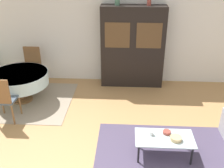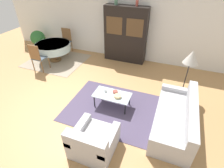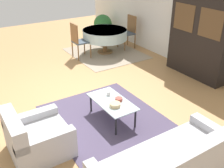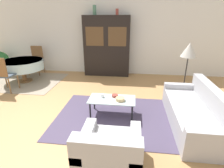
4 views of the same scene
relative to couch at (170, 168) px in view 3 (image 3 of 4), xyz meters
The scene contains 15 objects.
ground_plane 2.92m from the couch, behind, with size 14.00×14.00×0.00m, color tan.
wall_back 4.55m from the couch, 130.93° to the left, with size 10.00×0.06×2.70m.
area_rug 1.67m from the couch, behind, with size 2.60×2.00×0.01m.
dining_rug 5.27m from the couch, 158.11° to the left, with size 2.25×1.99×0.01m.
couch is the anchor object (origin of this frame).
armchair 2.05m from the couch, 140.36° to the right, with size 0.88×0.89×0.76m.
coffee_table 1.74m from the couch, behind, with size 1.02×0.54×0.39m.
display_cabinet 3.90m from the couch, 126.43° to the left, with size 1.64×0.44×2.13m.
dining_table 5.35m from the couch, 158.15° to the left, with size 1.37×1.37×0.73m.
dining_chair_near 5.09m from the couch, 167.73° to the left, with size 0.44×0.44×1.04m.
dining_chair_far 5.75m from the couch, 149.70° to the left, with size 0.44×0.44×1.04m.
cup 1.97m from the couch, behind, with size 0.07×0.07×0.08m.
bowl 1.56m from the couch, behind, with size 0.20×0.20×0.07m.
bowl_small 1.71m from the couch, 169.75° to the left, with size 0.14×0.14×0.05m.
potted_plant 6.96m from the couch, 156.61° to the left, with size 0.66×0.66×0.84m.
Camera 3 is at (4.68, -1.77, 2.87)m, focal length 42.00 mm.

